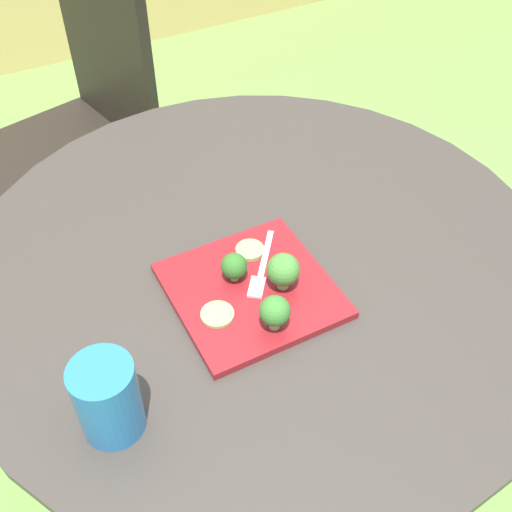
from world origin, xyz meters
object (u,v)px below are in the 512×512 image
at_px(fork, 261,270).
at_px(salad_plate, 251,290).
at_px(drinking_glass, 109,401).
at_px(patio_chair, 84,116).

bearing_deg(fork, salad_plate, -141.08).
bearing_deg(drinking_glass, salad_plate, 24.31).
distance_m(patio_chair, drinking_glass, 1.17).
xyz_separation_m(patio_chair, salad_plate, (0.03, -0.98, 0.22)).
distance_m(salad_plate, fork, 0.04).
xyz_separation_m(salad_plate, fork, (0.03, 0.03, 0.01)).
bearing_deg(patio_chair, drinking_glass, -102.68).
bearing_deg(patio_chair, fork, -86.50).
relative_size(patio_chair, salad_plate, 3.57).
bearing_deg(fork, patio_chair, 93.50).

